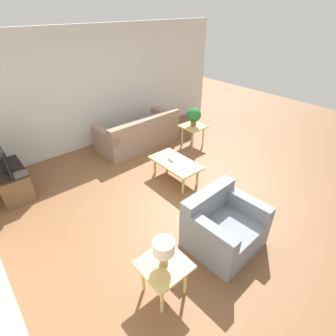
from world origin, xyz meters
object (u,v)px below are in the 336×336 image
Objects in this scene: television at (1,156)px; table_lamp at (164,249)px; tv_stand_chest at (11,181)px; armchair at (222,227)px; sofa at (139,134)px; potted_plant at (194,115)px; side_table_plant at (193,129)px; side_table_lamp at (164,268)px; coffee_table at (176,164)px.

television is 2.81× the size of table_lamp.
table_lamp reaches higher than tv_stand_chest.
table_lamp reaches higher than armchair.
sofa is 4.56× the size of potted_plant.
potted_plant is (0.00, 0.00, 0.34)m from side_table_plant.
armchair is 1.12× the size of tv_stand_chest.
television reaches higher than armchair.
side_table_lamp is (-2.61, 3.09, 0.00)m from side_table_plant.
tv_stand_chest is 0.53m from television.
coffee_table is 1.65m from potted_plant.
coffee_table is (1.68, -0.59, 0.05)m from armchair.
table_lamp is (-2.61, 3.09, -0.01)m from potted_plant.
table_lamp is (0.00, 0.00, 0.33)m from side_table_lamp.
armchair is 1.79m from coffee_table.
table_lamp is at bearing 130.20° from side_table_plant.
side_table_lamp is 0.53× the size of television.
armchair is 1.90× the size of side_table_lamp.
tv_stand_chest is at bearing 79.84° from side_table_plant.
armchair is 3.84m from tv_stand_chest.
tv_stand_chest is 3.47m from table_lamp.
television is 3.44m from table_lamp.
sofa is 1.76m from coffee_table.
television is at bearing 59.05° from coffee_table.
potted_plant is at bearing -100.16° from tv_stand_chest.
side_table_plant is 0.53× the size of television.
tv_stand_chest is 2.04× the size of potted_plant.
side_table_plant is 1.20× the size of potted_plant.
television is at bearing 0.27° from sofa.
table_lamp is at bearing 0.00° from side_table_lamp.
coffee_table is at bearing 76.64° from sofa.
armchair is 3.88m from television.
television reaches higher than coffee_table.
potted_plant is (2.61, -3.09, 0.34)m from side_table_lamp.
sofa is 1.34m from side_table_plant.
sofa is 4.07m from table_lamp.
potted_plant reaches higher than table_lamp.
coffee_table is 1.60m from side_table_plant.
sofa is at bearing -30.80° from table_lamp.
potted_plant is 4.05m from table_lamp.
potted_plant is (-0.86, -1.02, 0.49)m from sofa.
armchair is 1.24m from table_lamp.
television is (0.00, 0.00, 0.53)m from tv_stand_chest.
table_lamp reaches higher than sofa.
sofa is at bearing -10.73° from coffee_table.
table_lamp is (-0.06, 1.15, 0.45)m from armchair.
side_table_plant is at bearing -57.32° from coffee_table.
sofa is at bearing -87.09° from tv_stand_chest.
table_lamp is at bearing 135.07° from coffee_table.
potted_plant reaches higher than side_table_plant.
tv_stand_chest is at bearing 14.81° from table_lamp.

